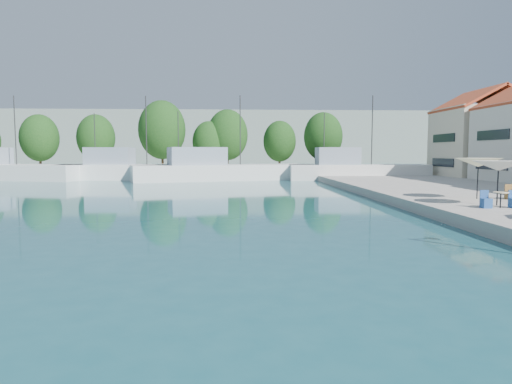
{
  "coord_description": "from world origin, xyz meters",
  "views": [
    {
      "loc": [
        -3.63,
        1.51,
        3.24
      ],
      "look_at": [
        -2.38,
        26.0,
        1.1
      ],
      "focal_mm": 32.0,
      "sensor_mm": 36.0,
      "label": 1
    }
  ],
  "objects": [
    {
      "name": "trawler_03",
      "position": [
        -5.23,
        54.45,
        1.07
      ],
      "size": [
        21.35,
        10.69,
        10.2
      ],
      "rotation": [
        0.0,
        0.0,
        0.27
      ],
      "color": "silver",
      "rests_on": "ground"
    },
    {
      "name": "quay_far",
      "position": [
        -8.0,
        67.0,
        0.3
      ],
      "size": [
        90.0,
        16.0,
        0.6
      ],
      "primitive_type": "cube",
      "color": "gray",
      "rests_on": "ground"
    },
    {
      "name": "hill_east",
      "position": [
        40.0,
        180.0,
        6.0
      ],
      "size": [
        140.0,
        40.0,
        12.0
      ],
      "primitive_type": "cube",
      "color": "gray",
      "rests_on": "ground"
    },
    {
      "name": "cafe_table_02",
      "position": [
        9.06,
        22.37,
        0.89
      ],
      "size": [
        1.82,
        0.7,
        0.76
      ],
      "color": "black",
      "rests_on": "quay_right"
    },
    {
      "name": "umbrella_white",
      "position": [
        9.52,
        23.42,
        2.57
      ],
      "size": [
        2.56,
        2.56,
        2.22
      ],
      "color": "black",
      "rests_on": "quay_right"
    },
    {
      "name": "building_06",
      "position": [
        24.0,
        51.0,
        5.5
      ],
      "size": [
        9.0,
        8.8,
        10.2
      ],
      "color": "beige",
      "rests_on": "quay_right"
    },
    {
      "name": "tree_03",
      "position": [
        -24.14,
        71.55,
        5.39
      ],
      "size": [
        5.61,
        5.61,
        8.31
      ],
      "color": "#3F2B19",
      "rests_on": "quay_far"
    },
    {
      "name": "tree_07",
      "position": [
        3.64,
        71.92,
        4.92
      ],
      "size": [
        5.05,
        5.05,
        7.48
      ],
      "color": "#3F2B19",
      "rests_on": "quay_far"
    },
    {
      "name": "trawler_04",
      "position": [
        10.6,
        54.22,
        1.07
      ],
      "size": [
        16.12,
        4.49,
        10.2
      ],
      "rotation": [
        0.0,
        0.0,
        -0.02
      ],
      "color": "silver",
      "rests_on": "ground"
    },
    {
      "name": "trawler_02",
      "position": [
        -15.94,
        56.17,
        1.07
      ],
      "size": [
        17.55,
        5.37,
        10.2
      ],
      "rotation": [
        0.0,
        0.0,
        -0.05
      ],
      "color": "white",
      "rests_on": "ground"
    },
    {
      "name": "tree_02",
      "position": [
        -31.92,
        70.26,
        5.32
      ],
      "size": [
        5.52,
        5.52,
        8.18
      ],
      "color": "#3F2B19",
      "rests_on": "quay_far"
    },
    {
      "name": "umbrella_cream",
      "position": [
        10.22,
        26.57,
        2.66
      ],
      "size": [
        2.61,
        2.61,
        2.31
      ],
      "color": "black",
      "rests_on": "quay_right"
    },
    {
      "name": "tree_04",
      "position": [
        -14.01,
        69.87,
        6.52
      ],
      "size": [
        6.93,
        6.93,
        10.25
      ],
      "color": "#3F2B19",
      "rests_on": "quay_far"
    },
    {
      "name": "tree_06",
      "position": [
        -4.39,
        70.95,
        5.84
      ],
      "size": [
        6.14,
        6.14,
        9.08
      ],
      "color": "#3F2B19",
      "rests_on": "quay_far"
    },
    {
      "name": "tree_08",
      "position": [
        10.18,
        70.8,
        5.63
      ],
      "size": [
        5.89,
        5.89,
        8.71
      ],
      "color": "#3F2B19",
      "rests_on": "quay_far"
    },
    {
      "name": "hill_west",
      "position": [
        -30.0,
        160.0,
        8.0
      ],
      "size": [
        180.0,
        40.0,
        16.0
      ],
      "primitive_type": "cube",
      "color": "gray",
      "rests_on": "ground"
    },
    {
      "name": "tree_05",
      "position": [
        -7.15,
        70.12,
        4.79
      ],
      "size": [
        4.9,
        4.9,
        7.26
      ],
      "color": "#3F2B19",
      "rests_on": "quay_far"
    }
  ]
}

